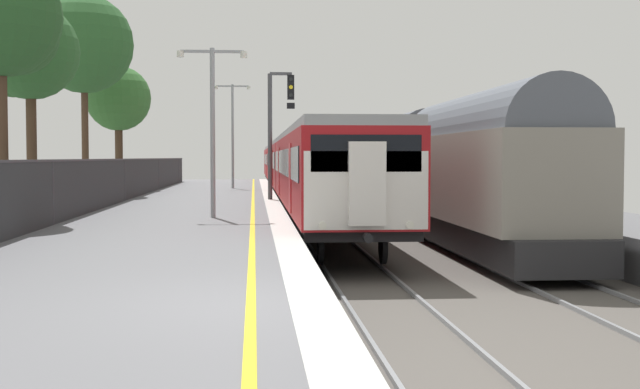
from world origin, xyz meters
TOP-DOWN VIEW (x-y plane):
  - ground at (2.64, 0.00)m, footprint 17.40×110.00m
  - commuter_train_at_platform at (2.10, 39.68)m, footprint 2.83×64.40m
  - freight_train_adjacent_track at (6.10, 25.70)m, footprint 2.60×38.54m
  - signal_gantry at (0.62, 23.88)m, footprint 1.10×0.24m
  - platform_lamp_mid at (-1.49, 14.02)m, footprint 2.00×0.20m
  - platform_lamp_far at (-1.49, 36.26)m, footprint 2.00×0.20m
  - background_tree_left at (-6.98, 13.06)m, footprint 3.26×3.26m
  - background_tree_centre at (-8.13, 29.33)m, footprint 4.56×4.56m
  - background_tree_right at (-7.59, 34.83)m, footprint 3.45×3.45m
  - background_tree_back at (-7.74, 17.94)m, footprint 3.29×3.17m

SIDE VIEW (x-z plane):
  - ground at x=2.64m, z-range -1.21..0.00m
  - commuter_train_at_platform at x=2.10m, z-range -0.64..3.17m
  - freight_train_adjacent_track at x=6.10m, z-range -0.80..3.67m
  - platform_lamp_mid at x=-1.49m, z-range 0.49..5.34m
  - signal_gantry at x=0.62m, z-range 0.64..5.84m
  - platform_lamp_far at x=-1.49m, z-range 0.51..6.29m
  - background_tree_right at x=-7.59m, z-range 1.46..8.06m
  - background_tree_back at x=-7.74m, z-range 1.68..8.46m
  - background_tree_left at x=-6.98m, z-range 1.81..8.95m
  - background_tree_centre at x=-8.13m, z-range 2.24..11.50m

